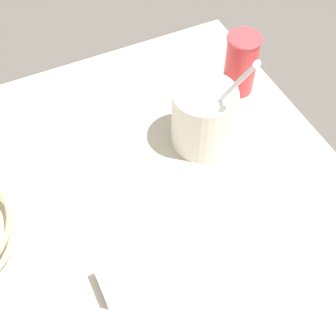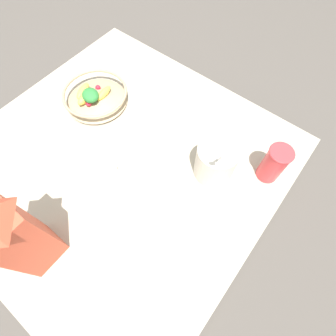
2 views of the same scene
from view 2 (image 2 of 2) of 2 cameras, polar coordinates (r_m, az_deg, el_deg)
ground_plane at (r=0.87m, az=-10.31°, el=0.66°), size 6.00×6.00×0.00m
countertop at (r=0.86m, az=-10.49°, el=1.19°), size 0.94×0.94×0.03m
fruit_bowl at (r=0.98m, az=-15.56°, el=14.87°), size 0.22×0.22×0.08m
milk_carton at (r=0.67m, az=-30.41°, el=-12.74°), size 0.10×0.10×0.30m
yogurt_tub at (r=0.76m, az=10.38°, el=1.65°), size 0.14×0.12×0.24m
drinking_cup at (r=0.80m, az=22.09°, el=0.94°), size 0.07×0.07×0.13m
spice_jar at (r=0.82m, az=-13.44°, el=-0.66°), size 0.06×0.06×0.04m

